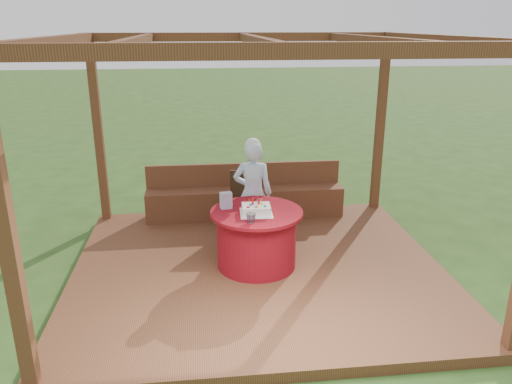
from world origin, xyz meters
The scene contains 10 objects.
ground centered at (0.00, 0.00, 0.00)m, with size 60.00×60.00×0.00m, color #284B19.
deck centered at (0.00, 0.00, 0.06)m, with size 4.50×4.00×0.12m, color brown.
pergola centered at (0.00, 0.00, 2.41)m, with size 4.50×4.00×2.72m.
bench centered at (0.00, 1.72, 0.38)m, with size 3.00×0.42×0.80m.
table centered at (-0.02, 0.03, 0.48)m, with size 1.11×1.11×0.72m.
chair centered at (-0.06, 1.14, 0.60)m, with size 0.45×0.45×0.87m.
elderly_woman centered at (0.01, 0.71, 0.85)m, with size 0.56×0.41×1.45m.
birthday_cake centered at (-0.03, -0.05, 0.89)m, with size 0.39×0.39×0.18m.
gift_bag centered at (-0.37, 0.16, 0.94)m, with size 0.14×0.09×0.20m, color #D187BC.
drinking_glass centered at (-0.12, -0.33, 0.89)m, with size 0.11×0.11×0.10m, color white.
Camera 1 is at (-0.67, -5.50, 2.97)m, focal length 35.00 mm.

